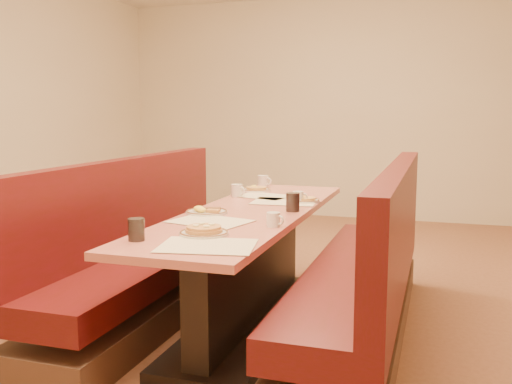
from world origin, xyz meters
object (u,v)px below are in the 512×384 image
(booth_left, at_px, (148,261))
(coffee_mug_d, at_px, (263,181))
(coffee_mug_a, at_px, (274,219))
(booth_right, at_px, (367,281))
(soda_tumbler_mid, at_px, (293,202))
(pancake_plate, at_px, (204,231))
(coffee_mug_b, at_px, (237,190))
(diner_table, at_px, (251,268))
(coffee_mug_c, at_px, (298,197))
(soda_tumbler_near, at_px, (136,230))
(eggs_plate, at_px, (206,211))

(booth_left, bearing_deg, coffee_mug_d, 66.65)
(coffee_mug_a, bearing_deg, booth_right, 60.43)
(booth_left, relative_size, booth_right, 1.00)
(booth_left, height_order, soda_tumbler_mid, booth_left)
(booth_left, xyz_separation_m, pancake_plate, (0.74, -0.77, 0.41))
(coffee_mug_b, height_order, soda_tumbler_mid, soda_tumbler_mid)
(diner_table, height_order, coffee_mug_b, coffee_mug_b)
(pancake_plate, xyz_separation_m, coffee_mug_d, (-0.27, 1.86, 0.03))
(coffee_mug_a, distance_m, soda_tumbler_mid, 0.50)
(coffee_mug_a, xyz_separation_m, coffee_mug_c, (-0.07, 0.83, -0.00))
(coffee_mug_c, height_order, soda_tumbler_near, soda_tumbler_near)
(booth_right, height_order, eggs_plate, booth_right)
(booth_left, height_order, coffee_mug_d, booth_left)
(diner_table, relative_size, pancake_plate, 10.11)
(eggs_plate, relative_size, coffee_mug_d, 2.05)
(coffee_mug_d, xyz_separation_m, soda_tumbler_near, (0.01, -2.07, 0.01))
(booth_right, distance_m, coffee_mug_a, 0.77)
(booth_right, bearing_deg, pancake_plate, -133.31)
(coffee_mug_b, bearing_deg, coffee_mug_d, 110.49)
(coffee_mug_d, relative_size, soda_tumbler_near, 1.13)
(soda_tumbler_mid, bearing_deg, booth_left, -177.65)
(coffee_mug_a, height_order, coffee_mug_c, same)
(coffee_mug_b, xyz_separation_m, coffee_mug_d, (0.02, 0.58, 0.00))
(coffee_mug_b, distance_m, coffee_mug_d, 0.58)
(booth_right, relative_size, soda_tumbler_near, 23.02)
(diner_table, distance_m, eggs_plate, 0.49)
(eggs_plate, xyz_separation_m, coffee_mug_b, (-0.06, 0.72, 0.03))
(pancake_plate, distance_m, coffee_mug_b, 1.32)
(booth_right, distance_m, pancake_plate, 1.13)
(booth_right, distance_m, coffee_mug_c, 0.77)
(coffee_mug_c, bearing_deg, coffee_mug_a, -104.28)
(pancake_plate, distance_m, coffee_mug_c, 1.16)
(coffee_mug_a, relative_size, soda_tumbler_near, 0.94)
(coffee_mug_b, bearing_deg, diner_table, -39.60)
(pancake_plate, bearing_deg, soda_tumbler_mid, 72.78)
(booth_right, bearing_deg, diner_table, 180.00)
(booth_right, xyz_separation_m, soda_tumbler_mid, (-0.47, 0.04, 0.45))
(booth_right, height_order, coffee_mug_b, booth_right)
(eggs_plate, relative_size, coffee_mug_a, 2.47)
(booth_left, height_order, coffee_mug_c, booth_left)
(pancake_plate, height_order, coffee_mug_a, coffee_mug_a)
(booth_right, height_order, coffee_mug_d, booth_right)
(pancake_plate, relative_size, coffee_mug_a, 2.43)
(booth_right, relative_size, soda_tumbler_mid, 21.47)
(coffee_mug_c, distance_m, soda_tumbler_mid, 0.34)
(booth_right, bearing_deg, soda_tumbler_near, -135.15)
(coffee_mug_b, bearing_deg, booth_right, -4.89)
(eggs_plate, height_order, coffee_mug_a, coffee_mug_a)
(eggs_plate, bearing_deg, soda_tumbler_mid, 27.26)
(soda_tumbler_mid, bearing_deg, diner_table, -171.13)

